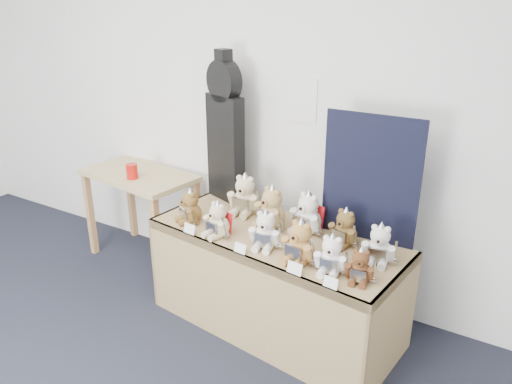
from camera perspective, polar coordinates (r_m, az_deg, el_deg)
The scene contains 21 objects.
room_shell at distance 3.40m, azimuth 5.30°, elevation 10.40°, with size 6.00×6.00×6.00m.
display_table at distance 3.18m, azimuth 1.54°, elevation -7.69°, with size 1.70×0.87×0.68m.
side_table at distance 4.12m, azimuth -13.12°, elevation 0.48°, with size 0.98×0.62×0.77m.
guitar_case at distance 3.54m, azimuth -3.55°, elevation 7.16°, with size 0.34×0.20×1.07m.
navy_board at distance 3.03m, azimuth 12.95°, elevation 1.45°, with size 0.59×0.02×0.78m, color black.
red_cup at distance 3.95m, azimuth -13.99°, elevation 2.30°, with size 0.09×0.09×0.12m, color #B7130C.
teddy_front_far_left at distance 3.32m, azimuth -7.55°, elevation -1.81°, with size 0.20×0.20×0.25m.
teddy_front_left at distance 3.11m, azimuth -4.40°, elevation -3.31°, with size 0.21×0.19×0.26m.
teddy_front_centre at distance 2.96m, azimuth 1.09°, elevation -4.52°, with size 0.22×0.19×0.26m.
teddy_front_right at distance 2.81m, azimuth 5.04°, elevation -5.91°, with size 0.23×0.21×0.29m.
teddy_front_far_right at distance 2.74m, azimuth 8.59°, elevation -7.27°, with size 0.21×0.17×0.25m.
teddy_front_end at distance 2.69m, azimuth 11.81°, elevation -8.40°, with size 0.18×0.15×0.21m.
teddy_back_left at distance 3.41m, azimuth -1.31°, elevation -0.50°, with size 0.26×0.21×0.31m.
teddy_back_centre_left at distance 3.21m, azimuth 1.75°, elevation -1.97°, with size 0.25×0.24×0.31m.
teddy_back_centre_right at distance 3.15m, azimuth 5.91°, elevation -2.61°, with size 0.25×0.23×0.30m.
teddy_back_right at distance 3.04m, azimuth 10.07°, elevation -4.19°, with size 0.21×0.19×0.26m.
teddy_back_end at distance 2.89m, azimuth 13.91°, elevation -6.00°, with size 0.22×0.18×0.26m.
entry_card_a at distance 3.18m, azimuth -7.61°, elevation -4.19°, with size 0.09×0.00×0.06m, color white.
entry_card_b at distance 2.93m, azimuth -1.82°, elevation -6.45°, with size 0.08×0.00×0.06m, color white.
entry_card_c at distance 2.73m, azimuth 4.44°, elevation -8.69°, with size 0.09×0.00×0.07m, color white.
entry_card_d at distance 2.64m, azimuth 8.53°, elevation -10.21°, with size 0.08×0.00×0.06m, color white.
Camera 1 is at (2.05, -0.51, 2.11)m, focal length 35.00 mm.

